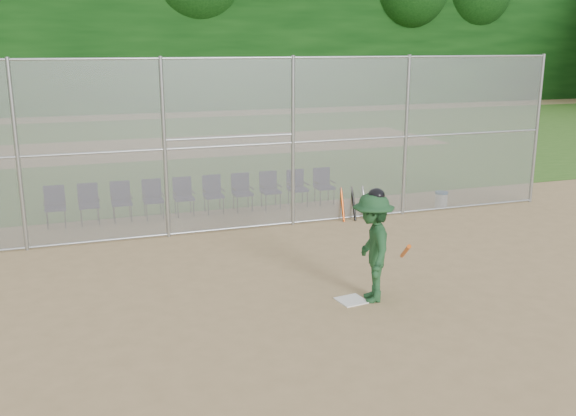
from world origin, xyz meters
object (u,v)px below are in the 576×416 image
object	(u,v)px
home_plate	(351,300)
chair_0	(55,207)
water_cooler	(441,200)
batter_at_plate	(372,247)

from	to	relation	value
home_plate	chair_0	world-z (taller)	chair_0
chair_0	water_cooler	bearing A→B (deg)	-8.69
home_plate	batter_at_plate	distance (m)	1.00
home_plate	batter_at_plate	bearing A→B (deg)	-9.33
batter_at_plate	water_cooler	world-z (taller)	batter_at_plate
home_plate	water_cooler	xyz separation A→B (m)	(4.96, 5.07, 0.21)
water_cooler	chair_0	distance (m)	9.81
home_plate	chair_0	size ratio (longest dim) A/B	0.47
water_cooler	chair_0	xyz separation A→B (m)	(-9.69, 1.48, 0.26)
batter_at_plate	water_cooler	xyz separation A→B (m)	(4.63, 5.12, -0.72)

